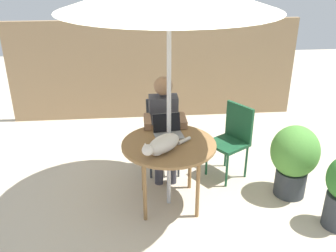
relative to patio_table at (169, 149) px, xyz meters
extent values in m
plane|color=beige|center=(0.00, 0.00, -0.67)|extent=(14.00, 14.00, 0.00)
cube|color=#937756|center=(0.00, 2.49, 0.13)|extent=(4.64, 0.08, 1.61)
cylinder|color=olive|center=(0.00, 0.00, 0.05)|extent=(0.98, 0.98, 0.03)
cylinder|color=olive|center=(0.27, 0.27, -0.32)|extent=(0.04, 0.04, 0.71)
cylinder|color=olive|center=(-0.27, 0.27, -0.32)|extent=(0.04, 0.04, 0.71)
cylinder|color=olive|center=(-0.27, -0.27, -0.32)|extent=(0.04, 0.04, 0.71)
cylinder|color=olive|center=(0.27, -0.27, -0.32)|extent=(0.04, 0.04, 0.71)
cylinder|color=#B7B7BC|center=(0.00, 0.00, 0.43)|extent=(0.04, 0.04, 2.20)
cube|color=#33383F|center=(0.00, 0.69, -0.23)|extent=(0.40, 0.40, 0.04)
cube|color=#33383F|center=(0.00, 0.87, 0.01)|extent=(0.40, 0.04, 0.44)
cylinder|color=#33383F|center=(0.17, 0.86, -0.46)|extent=(0.03, 0.03, 0.43)
cylinder|color=#33383F|center=(-0.17, 0.86, -0.46)|extent=(0.03, 0.03, 0.43)
cylinder|color=#33383F|center=(-0.17, 0.52, -0.46)|extent=(0.03, 0.03, 0.43)
cylinder|color=#33383F|center=(0.17, 0.52, -0.46)|extent=(0.03, 0.03, 0.43)
cube|color=#194C2D|center=(0.75, 0.49, -0.23)|extent=(0.55, 0.55, 0.04)
cube|color=#194C2D|center=(0.91, 0.59, 0.01)|extent=(0.25, 0.36, 0.44)
cylinder|color=#194C2D|center=(0.99, 0.44, -0.46)|extent=(0.03, 0.03, 0.43)
cylinder|color=#194C2D|center=(0.81, 0.72, -0.46)|extent=(0.03, 0.03, 0.43)
cylinder|color=#194C2D|center=(0.52, 0.54, -0.46)|extent=(0.03, 0.03, 0.43)
cylinder|color=#194C2D|center=(0.70, 0.25, -0.46)|extent=(0.03, 0.03, 0.43)
cube|color=#3F3F47|center=(0.00, 0.69, 0.06)|extent=(0.34, 0.20, 0.54)
sphere|color=#936B4C|center=(0.00, 0.68, 0.46)|extent=(0.22, 0.22, 0.22)
cube|color=#383842|center=(-0.08, 0.54, -0.16)|extent=(0.12, 0.30, 0.12)
cylinder|color=#383842|center=(-0.08, 0.39, -0.44)|extent=(0.10, 0.10, 0.46)
cube|color=#383842|center=(0.08, 0.54, -0.16)|extent=(0.12, 0.30, 0.12)
cylinder|color=#383842|center=(0.08, 0.39, -0.44)|extent=(0.10, 0.10, 0.46)
cube|color=#936B4C|center=(-0.20, 0.47, 0.11)|extent=(0.08, 0.32, 0.08)
cube|color=#936B4C|center=(0.20, 0.47, 0.11)|extent=(0.08, 0.32, 0.08)
cube|color=gray|center=(0.01, 0.16, 0.07)|extent=(0.33, 0.26, 0.02)
cube|color=black|center=(0.00, 0.27, 0.18)|extent=(0.30, 0.10, 0.20)
cube|color=gray|center=(0.00, 0.27, 0.18)|extent=(0.30, 0.09, 0.20)
ellipsoid|color=silver|center=(-0.07, -0.17, 0.15)|extent=(0.42, 0.41, 0.17)
sphere|color=silver|center=(-0.23, -0.32, 0.17)|extent=(0.11, 0.11, 0.11)
ellipsoid|color=white|center=(-0.15, -0.24, 0.11)|extent=(0.17, 0.17, 0.09)
cylinder|color=silver|center=(0.16, 0.00, 0.09)|extent=(0.16, 0.15, 0.04)
cone|color=silver|center=(-0.25, -0.30, 0.22)|extent=(0.04, 0.04, 0.03)
cone|color=silver|center=(-0.21, -0.35, 0.22)|extent=(0.04, 0.04, 0.03)
cylinder|color=#33383D|center=(1.39, 0.04, -0.52)|extent=(0.35, 0.35, 0.31)
ellipsoid|color=#4C8C38|center=(1.39, 0.04, -0.12)|extent=(0.53, 0.53, 0.58)
camera|label=1|loc=(-0.33, -3.40, 1.82)|focal=39.84mm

